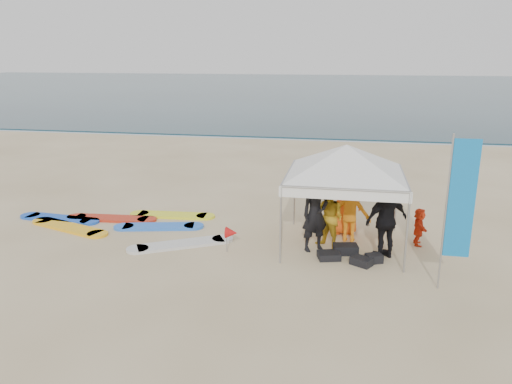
{
  "coord_description": "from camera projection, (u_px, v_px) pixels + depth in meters",
  "views": [
    {
      "loc": [
        2.57,
        -9.39,
        4.61
      ],
      "look_at": [
        0.3,
        2.6,
        1.2
      ],
      "focal_mm": 35.0,
      "sensor_mm": 36.0,
      "label": 1
    }
  ],
  "objects": [
    {
      "name": "gear_pile",
      "position": [
        349.0,
        255.0,
        11.56
      ],
      "size": [
        1.53,
        1.09,
        0.22
      ],
      "color": "black",
      "rests_on": "ground"
    },
    {
      "name": "person_black_a",
      "position": [
        315.0,
        214.0,
        11.85
      ],
      "size": [
        0.81,
        0.74,
        1.85
      ],
      "primitive_type": "imported",
      "rotation": [
        0.0,
        0.0,
        0.57
      ],
      "color": "black",
      "rests_on": "ground"
    },
    {
      "name": "ocean",
      "position": [
        333.0,
        88.0,
        67.35
      ],
      "size": [
        160.0,
        84.0,
        0.08
      ],
      "primitive_type": "cube",
      "color": "#0C2633",
      "rests_on": "ground"
    },
    {
      "name": "shoreline_foam",
      "position": [
        303.0,
        139.0,
        27.81
      ],
      "size": [
        160.0,
        1.2,
        0.01
      ],
      "primitive_type": "cube",
      "color": "silver",
      "rests_on": "ground"
    },
    {
      "name": "person_seated",
      "position": [
        419.0,
        227.0,
        12.3
      ],
      "size": [
        0.28,
        0.88,
        0.95
      ],
      "primitive_type": "imported",
      "rotation": [
        0.0,
        0.0,
        1.57
      ],
      "color": "#F43915",
      "rests_on": "ground"
    },
    {
      "name": "person_orange_a",
      "position": [
        350.0,
        210.0,
        12.49
      ],
      "size": [
        1.1,
        0.7,
        1.62
      ],
      "primitive_type": "imported",
      "rotation": [
        0.0,
        0.0,
        3.04
      ],
      "color": "orange",
      "rests_on": "ground"
    },
    {
      "name": "person_orange_b",
      "position": [
        344.0,
        199.0,
        12.97
      ],
      "size": [
        1.01,
        0.76,
        1.86
      ],
      "primitive_type": "imported",
      "rotation": [
        0.0,
        0.0,
        3.34
      ],
      "color": "#EE5815",
      "rests_on": "ground"
    },
    {
      "name": "person_yellow",
      "position": [
        329.0,
        218.0,
        12.01
      ],
      "size": [
        0.95,
        0.92,
        1.55
      ],
      "primitive_type": "imported",
      "rotation": [
        0.0,
        0.0,
        -0.64
      ],
      "color": "gold",
      "rests_on": "ground"
    },
    {
      "name": "surfboard_spread",
      "position": [
        124.0,
        225.0,
        13.76
      ],
      "size": [
        6.14,
        3.24,
        0.07
      ],
      "color": "blue",
      "rests_on": "ground"
    },
    {
      "name": "feather_flag",
      "position": [
        460.0,
        201.0,
        9.59
      ],
      "size": [
        0.54,
        0.04,
        3.16
      ],
      "color": "#A5A5A8",
      "rests_on": "ground"
    },
    {
      "name": "canopy_tent",
      "position": [
        347.0,
        145.0,
        11.71
      ],
      "size": [
        3.84,
        3.84,
        2.9
      ],
      "color": "#A5A5A8",
      "rests_on": "ground"
    },
    {
      "name": "person_black_b",
      "position": [
        386.0,
        220.0,
        11.42
      ],
      "size": [
        1.15,
        0.95,
        1.84
      ],
      "primitive_type": "imported",
      "rotation": [
        0.0,
        0.0,
        3.71
      ],
      "color": "black",
      "rests_on": "ground"
    },
    {
      "name": "marker_pennant",
      "position": [
        231.0,
        233.0,
        11.82
      ],
      "size": [
        0.28,
        0.28,
        0.64
      ],
      "color": "#A5A5A8",
      "rests_on": "ground"
    },
    {
      "name": "ground",
      "position": [
        220.0,
        278.0,
        10.59
      ],
      "size": [
        120.0,
        120.0,
        0.0
      ],
      "primitive_type": "plane",
      "color": "beige",
      "rests_on": "ground"
    }
  ]
}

